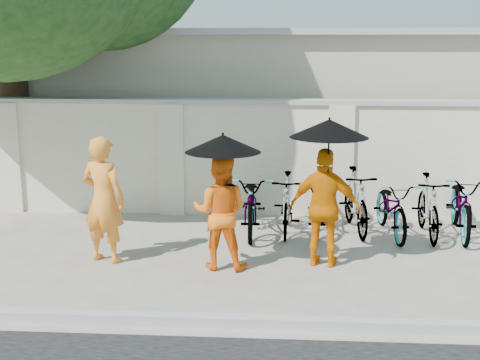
{
  "coord_description": "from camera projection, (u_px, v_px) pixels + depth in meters",
  "views": [
    {
      "loc": [
        1.03,
        -8.6,
        3.15
      ],
      "look_at": [
        0.37,
        0.95,
        1.1
      ],
      "focal_mm": 50.0,
      "sensor_mm": 36.0,
      "label": 1
    }
  ],
  "objects": [
    {
      "name": "bike_2",
      "position": [
        321.0,
        205.0,
        10.92
      ],
      "size": [
        0.84,
        1.82,
        0.92
      ],
      "primitive_type": "imported",
      "rotation": [
        0.0,
        0.0,
        -0.13
      ],
      "color": "#99999F",
      "rests_on": "ground"
    },
    {
      "name": "monk_left",
      "position": [
        103.0,
        200.0,
        9.42
      ],
      "size": [
        0.77,
        0.62,
        1.81
      ],
      "primitive_type": "imported",
      "rotation": [
        0.0,
        0.0,
        2.81
      ],
      "color": "orange",
      "rests_on": "ground"
    },
    {
      "name": "monk_right",
      "position": [
        325.0,
        208.0,
        9.26
      ],
      "size": [
        1.05,
        0.62,
        1.67
      ],
      "primitive_type": "imported",
      "rotation": [
        0.0,
        0.0,
        2.91
      ],
      "color": "orange",
      "rests_on": "ground"
    },
    {
      "name": "bike_6",
      "position": [
        462.0,
        204.0,
        10.76
      ],
      "size": [
        0.9,
        2.02,
        1.03
      ],
      "primitive_type": "imported",
      "rotation": [
        0.0,
        0.0,
        -0.11
      ],
      "color": "#99999F",
      "rests_on": "ground"
    },
    {
      "name": "kerb",
      "position": [
        191.0,
        320.0,
        7.45
      ],
      "size": [
        40.0,
        0.16,
        0.12
      ],
      "primitive_type": "cube",
      "color": "#A3A3A3",
      "rests_on": "ground"
    },
    {
      "name": "ground",
      "position": [
        208.0,
        273.0,
        9.12
      ],
      "size": [
        80.0,
        80.0,
        0.0
      ],
      "primitive_type": "plane",
      "color": "#ACA495"
    },
    {
      "name": "bike_1",
      "position": [
        287.0,
        204.0,
        10.89
      ],
      "size": [
        0.52,
        1.65,
        0.98
      ],
      "primitive_type": "imported",
      "rotation": [
        0.0,
        0.0,
        -0.04
      ],
      "color": "#99999F",
      "rests_on": "ground"
    },
    {
      "name": "building_behind",
      "position": [
        328.0,
        106.0,
        15.48
      ],
      "size": [
        14.0,
        6.0,
        3.2
      ],
      "primitive_type": "cube",
      "color": "#B4AC95",
      "rests_on": "ground"
    },
    {
      "name": "bike_3",
      "position": [
        356.0,
        201.0,
        10.93
      ],
      "size": [
        0.67,
        1.78,
        1.05
      ],
      "primitive_type": "imported",
      "rotation": [
        0.0,
        0.0,
        0.11
      ],
      "color": "#99999F",
      "rests_on": "ground"
    },
    {
      "name": "bike_4",
      "position": [
        392.0,
        208.0,
        10.76
      ],
      "size": [
        0.8,
        1.82,
        0.93
      ],
      "primitive_type": "imported",
      "rotation": [
        0.0,
        0.0,
        0.1
      ],
      "color": "#99999F",
      "rests_on": "ground"
    },
    {
      "name": "compound_wall",
      "position": [
        284.0,
        160.0,
        11.97
      ],
      "size": [
        20.0,
        0.3,
        2.0
      ],
      "primitive_type": "cube",
      "color": "beige",
      "rests_on": "ground"
    },
    {
      "name": "parasol_right",
      "position": [
        329.0,
        128.0,
        8.94
      ],
      "size": [
        1.07,
        1.07,
        1.13
      ],
      "color": "black",
      "rests_on": "ground"
    },
    {
      "name": "monk_center",
      "position": [
        220.0,
        212.0,
        9.17
      ],
      "size": [
        0.83,
        0.68,
        1.6
      ],
      "primitive_type": "imported",
      "rotation": [
        0.0,
        0.0,
        3.04
      ],
      "color": "orange",
      "rests_on": "ground"
    },
    {
      "name": "bike_5",
      "position": [
        428.0,
        207.0,
        10.66
      ],
      "size": [
        0.5,
        1.67,
        1.0
      ],
      "primitive_type": "imported",
      "rotation": [
        0.0,
        0.0,
        -0.02
      ],
      "color": "#99999F",
      "rests_on": "ground"
    },
    {
      "name": "parasol_center",
      "position": [
        223.0,
        143.0,
        8.89
      ],
      "size": [
        1.02,
        1.02,
        0.98
      ],
      "color": "black",
      "rests_on": "ground"
    },
    {
      "name": "bike_0",
      "position": [
        252.0,
        203.0,
        10.89
      ],
      "size": [
        0.73,
        1.93,
        1.01
      ],
      "primitive_type": "imported",
      "rotation": [
        0.0,
        0.0,
        0.03
      ],
      "color": "#99999F",
      "rests_on": "ground"
    }
  ]
}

